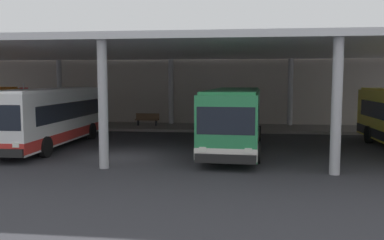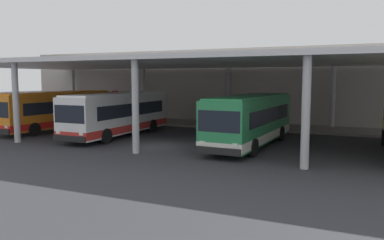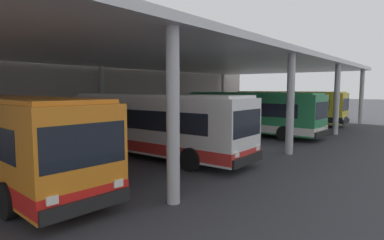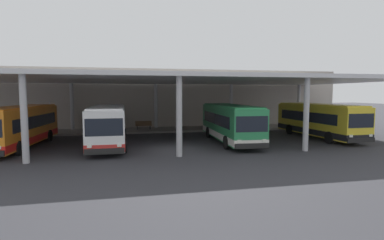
{
  "view_description": "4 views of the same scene",
  "coord_description": "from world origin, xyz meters",
  "px_view_note": "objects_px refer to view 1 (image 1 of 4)",
  "views": [
    {
      "loc": [
        5.72,
        -18.86,
        3.67
      ],
      "look_at": [
        2.78,
        4.7,
        1.34
      ],
      "focal_mm": 38.78,
      "sensor_mm": 36.0,
      "label": 1
    },
    {
      "loc": [
        11.71,
        -20.76,
        4.17
      ],
      "look_at": [
        1.31,
        2.31,
        1.49
      ],
      "focal_mm": 35.96,
      "sensor_mm": 36.0,
      "label": 2
    },
    {
      "loc": [
        -16.31,
        -8.75,
        3.46
      ],
      "look_at": [
        -0.33,
        3.77,
        1.46
      ],
      "focal_mm": 29.93,
      "sensor_mm": 36.0,
      "label": 3
    },
    {
      "loc": [
        -3.34,
        -21.88,
        4.13
      ],
      "look_at": [
        2.25,
        3.94,
        1.82
      ],
      "focal_mm": 28.26,
      "sensor_mm": 36.0,
      "label": 4
    }
  ],
  "objects_px": {
    "bus_second_bay": "(51,116)",
    "bus_middle_bay": "(234,119)",
    "bench_waiting": "(147,119)",
    "banner_sign": "(24,102)"
  },
  "relations": [
    {
      "from": "bench_waiting",
      "to": "banner_sign",
      "type": "bearing_deg",
      "value": -174.67
    },
    {
      "from": "banner_sign",
      "to": "bus_second_bay",
      "type": "bearing_deg",
      "value": -53.37
    },
    {
      "from": "bus_middle_bay",
      "to": "bench_waiting",
      "type": "relative_size",
      "value": 5.91
    },
    {
      "from": "bench_waiting",
      "to": "bus_second_bay",
      "type": "bearing_deg",
      "value": -109.41
    },
    {
      "from": "bus_second_bay",
      "to": "bus_middle_bay",
      "type": "xyz_separation_m",
      "value": [
        10.03,
        -0.13,
        0.0
      ]
    },
    {
      "from": "bench_waiting",
      "to": "banner_sign",
      "type": "distance_m",
      "value": 9.53
    },
    {
      "from": "banner_sign",
      "to": "bus_middle_bay",
      "type": "bearing_deg",
      "value": -27.47
    },
    {
      "from": "bus_second_bay",
      "to": "bus_middle_bay",
      "type": "height_order",
      "value": "same"
    },
    {
      "from": "bench_waiting",
      "to": "banner_sign",
      "type": "relative_size",
      "value": 0.56
    },
    {
      "from": "bus_second_bay",
      "to": "banner_sign",
      "type": "relative_size",
      "value": 3.3
    }
  ]
}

